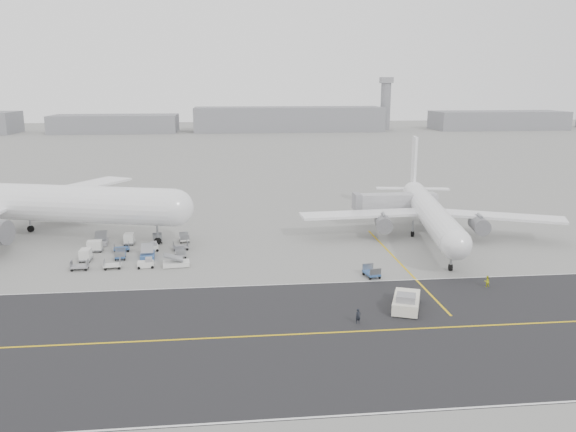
{
  "coord_description": "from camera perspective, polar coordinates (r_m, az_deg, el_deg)",
  "views": [
    {
      "loc": [
        4.3,
        -74.34,
        26.58
      ],
      "look_at": [
        13.46,
        12.0,
        6.28
      ],
      "focal_mm": 35.0,
      "sensor_mm": 36.0,
      "label": 1
    }
  ],
  "objects": [
    {
      "name": "taxiway",
      "position": [
        62.31,
        -4.92,
        -12.13
      ],
      "size": [
        220.0,
        59.0,
        0.03
      ],
      "color": "#262528",
      "rests_on": "ground"
    },
    {
      "name": "stray_dolly",
      "position": [
        81.0,
        8.47,
        -6.15
      ],
      "size": [
        2.21,
        3.05,
        1.7
      ],
      "primitive_type": null,
      "rotation": [
        0.0,
        0.0,
        0.2
      ],
      "color": "silver",
      "rests_on": "ground"
    },
    {
      "name": "airliner_b",
      "position": [
        102.65,
        14.17,
        0.43
      ],
      "size": [
        45.68,
        46.55,
        16.17
      ],
      "rotation": [
        0.0,
        0.0,
        -0.17
      ],
      "color": "white",
      "rests_on": "ground"
    },
    {
      "name": "ground_crew_b",
      "position": [
        80.7,
        19.55,
        -6.27
      ],
      "size": [
        0.84,
        0.7,
        1.59
      ],
      "primitive_type": "imported",
      "rotation": [
        0.0,
        0.0,
        3.27
      ],
      "color": "#C3C817",
      "rests_on": "ground"
    },
    {
      "name": "airliner_a",
      "position": [
        109.95,
        -25.89,
        1.31
      ],
      "size": [
        64.12,
        62.77,
        22.69
      ],
      "rotation": [
        0.0,
        0.0,
        1.29
      ],
      "color": "white",
      "rests_on": "ground"
    },
    {
      "name": "horizon_buildings",
      "position": [
        336.38,
        -1.67,
        8.62
      ],
      "size": [
        520.0,
        28.0,
        28.0
      ],
      "primitive_type": null,
      "color": "gray",
      "rests_on": "ground"
    },
    {
      "name": "pushback_tug",
      "position": [
        70.22,
        11.92,
        -8.53
      ],
      "size": [
        5.05,
        8.22,
        2.35
      ],
      "rotation": [
        0.0,
        0.0,
        -0.37
      ],
      "color": "silver",
      "rests_on": "ground"
    },
    {
      "name": "jet_bridge",
      "position": [
        110.11,
        10.96,
        1.34
      ],
      "size": [
        17.04,
        3.4,
        6.44
      ],
      "rotation": [
        0.0,
        0.0,
        0.01
      ],
      "color": "gray",
      "rests_on": "ground"
    },
    {
      "name": "gse_cluster",
      "position": [
        93.53,
        -15.18,
        -3.83
      ],
      "size": [
        23.68,
        22.98,
        1.95
      ],
      "primitive_type": null,
      "rotation": [
        0.0,
        0.0,
        0.1
      ],
      "color": "gray",
      "rests_on": "ground"
    },
    {
      "name": "control_tower",
      "position": [
        352.73,
        9.89,
        11.29
      ],
      "size": [
        7.0,
        7.0,
        31.25
      ],
      "color": "gray",
      "rests_on": "ground"
    },
    {
      "name": "ground_crew_a",
      "position": [
        65.43,
        7.14,
        -10.07
      ],
      "size": [
        0.73,
        0.56,
        1.78
      ],
      "primitive_type": "imported",
      "rotation": [
        0.0,
        0.0,
        0.22
      ],
      "color": "black",
      "rests_on": "ground"
    },
    {
      "name": "ground",
      "position": [
        79.07,
        -8.88,
        -6.65
      ],
      "size": [
        700.0,
        700.0,
        0.0
      ],
      "primitive_type": "plane",
      "color": "gray",
      "rests_on": "ground"
    }
  ]
}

